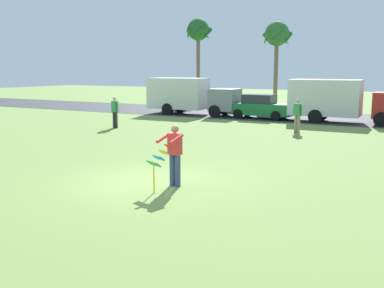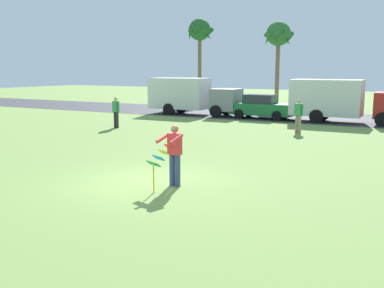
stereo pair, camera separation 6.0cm
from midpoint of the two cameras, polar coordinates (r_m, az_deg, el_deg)
name	(u,v)px [view 1 (the left image)]	position (r m, az deg, el deg)	size (l,w,h in m)	color
ground_plane	(150,182)	(13.11, -5.53, -4.82)	(120.00, 120.00, 0.00)	olive
road_strip	(314,117)	(31.58, 15.22, 3.30)	(120.00, 8.00, 0.01)	#38383D
person_kite_flyer	(174,153)	(12.37, -2.39, -1.14)	(0.57, 0.67, 1.73)	#384772
kite_held	(159,160)	(11.84, -4.42, -2.07)	(0.58, 0.72, 1.26)	red
parked_truck_grey_van	(188,95)	(32.26, -0.54, 6.26)	(6.73, 2.19, 2.62)	gray
parked_car_green	(261,107)	(30.05, 8.70, 4.70)	(4.24, 1.91, 1.60)	#1E7238
parked_truck_red_cab	(339,100)	(28.71, 18.18, 5.39)	(6.73, 2.18, 2.62)	#B2231E
palm_tree_left_near	(198,33)	(44.18, 0.76, 13.97)	(2.58, 2.71, 8.06)	brown
palm_tree_right_near	(277,37)	(40.16, 10.74, 13.27)	(2.58, 2.71, 7.31)	brown
person_walker_near	(115,111)	(25.25, -9.87, 4.13)	(0.56, 0.30, 1.73)	#26262B
person_walker_far	(297,115)	(23.67, 13.24, 3.67)	(0.53, 0.35, 1.73)	gray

